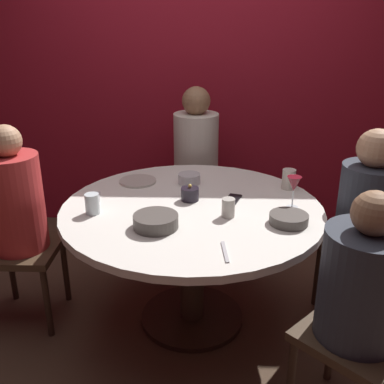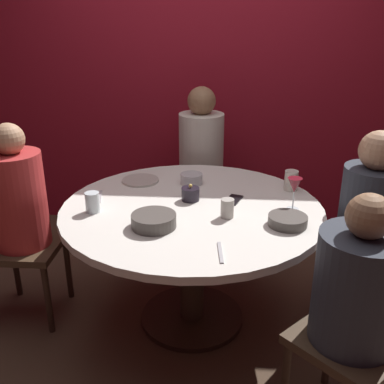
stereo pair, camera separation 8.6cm
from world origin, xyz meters
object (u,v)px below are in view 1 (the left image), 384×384
at_px(seated_diner_left, 15,206).
at_px(cup_by_left_diner, 228,208).
at_px(bowl_small_white, 156,221).
at_px(cup_by_right_diner, 92,204).
at_px(candle_holder, 190,194).
at_px(seated_diner_right, 367,210).
at_px(cup_near_candle, 289,179).
at_px(dinner_plate, 138,181).
at_px(seated_diner_back, 196,151).
at_px(dining_table, 192,229).
at_px(seated_diner_front_right, 362,289).
at_px(bowl_serving_large, 189,179).
at_px(bowl_salad_center, 289,219).
at_px(cell_phone, 233,199).
at_px(wine_glass, 294,185).

bearing_deg(seated_diner_left, cup_by_left_diner, -6.44).
relative_size(bowl_small_white, cup_by_right_diner, 2.05).
bearing_deg(candle_holder, bowl_small_white, -113.87).
distance_m(seated_diner_right, cup_near_candle, 0.47).
distance_m(dinner_plate, cup_by_right_diner, 0.49).
height_order(seated_diner_back, dinner_plate, seated_diner_back).
height_order(dining_table, seated_diner_front_right, seated_diner_front_right).
xyz_separation_m(candle_holder, cup_by_right_diner, (-0.49, -0.19, 0.02)).
bearing_deg(cup_by_right_diner, seated_diner_right, 4.39).
bearing_deg(bowl_serving_large, seated_diner_left, -159.99).
height_order(seated_diner_left, cup_by_left_diner, seated_diner_left).
distance_m(dinner_plate, bowl_salad_center, 0.99).
xyz_separation_m(dinner_plate, cup_by_right_diner, (-0.17, -0.46, 0.05)).
xyz_separation_m(bowl_salad_center, cup_by_left_diner, (-0.29, 0.07, 0.02)).
xyz_separation_m(seated_diner_right, bowl_small_white, (-1.10, -0.26, 0.05)).
xyz_separation_m(dining_table, bowl_salad_center, (0.48, -0.20, 0.17)).
bearing_deg(candle_holder, seated_diner_front_right, -47.55).
bearing_deg(seated_diner_right, cup_by_right_diner, 4.39).
height_order(seated_diner_front_right, cup_by_left_diner, seated_diner_front_right).
height_order(seated_diner_back, seated_diner_right, seated_diner_back).
bearing_deg(bowl_serving_large, cell_phone, -44.82).
bearing_deg(dinner_plate, wine_glass, -22.58).
bearing_deg(bowl_serving_large, dining_table, -85.45).
height_order(seated_diner_back, seated_diner_front_right, seated_diner_back).
xyz_separation_m(seated_diner_right, dinner_plate, (-1.28, 0.35, 0.02)).
distance_m(seated_diner_left, cup_by_left_diner, 1.16).
height_order(candle_holder, dinner_plate, candle_holder).
bearing_deg(cup_by_right_diner, cup_near_candle, 19.83).
relative_size(wine_glass, bowl_small_white, 0.81).
bearing_deg(dining_table, seated_diner_back, 90.00).
bearing_deg(bowl_small_white, cup_by_right_diner, 155.76).
distance_m(seated_diner_front_right, cell_phone, 0.91).
relative_size(seated_diner_left, cup_by_right_diner, 11.01).
relative_size(seated_diner_back, bowl_small_white, 5.59).
height_order(dining_table, seated_diner_right, seated_diner_right).
bearing_deg(cup_near_candle, seated_diner_left, -169.78).
relative_size(dinner_plate, cup_near_candle, 1.92).
relative_size(bowl_serving_large, bowl_small_white, 0.61).
bearing_deg(bowl_salad_center, seated_diner_left, 172.03).
relative_size(seated_diner_back, seated_diner_right, 1.05).
distance_m(seated_diner_left, bowl_serving_large, 1.00).
bearing_deg(dinner_plate, seated_diner_back, 61.31).
distance_m(wine_glass, cell_phone, 0.35).
bearing_deg(cell_phone, dinner_plate, -5.06).
bearing_deg(candle_holder, bowl_salad_center, -29.64).
height_order(wine_glass, bowl_salad_center, wine_glass).
xyz_separation_m(bowl_serving_large, cup_near_candle, (0.59, -0.07, 0.03)).
bearing_deg(seated_diner_right, cell_phone, -7.37).
bearing_deg(seated_diner_front_right, cell_phone, -14.19).
bearing_deg(wine_glass, dining_table, 178.86).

